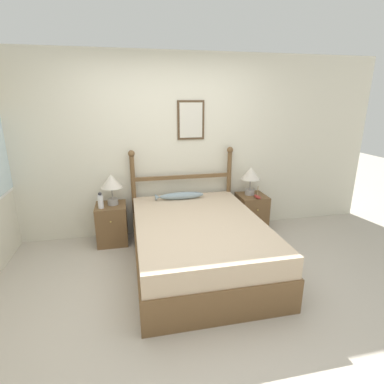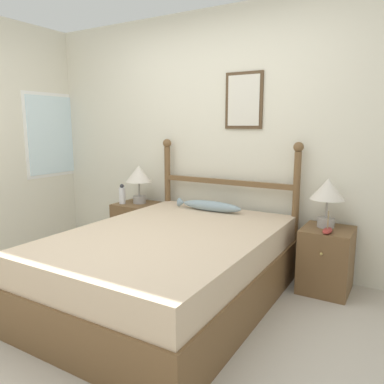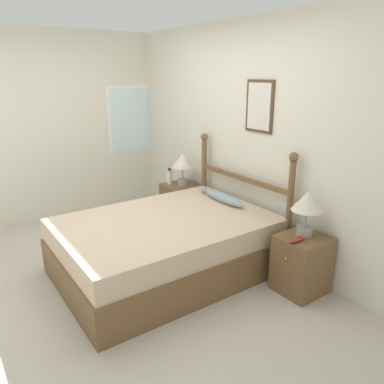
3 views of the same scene
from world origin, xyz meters
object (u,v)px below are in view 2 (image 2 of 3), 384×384
object	(u,v)px
bed	(170,267)
table_lamp_left	(139,176)
bottle	(122,195)
model_boat	(327,230)
nightstand_right	(326,260)
fish_pillow	(209,206)
table_lamp_right	(328,192)
nightstand_left	(137,227)

from	to	relation	value
bed	table_lamp_left	distance (m)	1.44
bottle	model_boat	xyz separation A→B (m)	(2.20, -0.04, -0.08)
nightstand_right	fish_pillow	bearing A→B (deg)	-177.23
table_lamp_left	fish_pillow	bearing A→B (deg)	-4.36
nightstand_right	table_lamp_right	bearing A→B (deg)	127.29
table_lamp_left	bottle	bearing A→B (deg)	-142.49
nightstand_left	bottle	bearing A→B (deg)	-139.24
nightstand_right	bottle	size ratio (longest dim) A/B	2.49
table_lamp_right	fish_pillow	size ratio (longest dim) A/B	0.61
table_lamp_right	bottle	size ratio (longest dim) A/B	1.90
nightstand_right	table_lamp_right	xyz separation A→B (m)	(-0.03, 0.04, 0.58)
bed	bottle	xyz separation A→B (m)	(-1.15, 0.76, 0.36)
table_lamp_left	bottle	distance (m)	0.28
nightstand_right	fish_pillow	distance (m)	1.16
table_lamp_right	fish_pillow	world-z (taller)	table_lamp_right
table_lamp_left	table_lamp_right	distance (m)	2.00
bed	nightstand_left	distance (m)	1.34
nightstand_left	table_lamp_right	size ratio (longest dim) A/B	1.31
bed	table_lamp_right	distance (m)	1.46
nightstand_left	model_boat	xyz separation A→B (m)	(2.08, -0.14, 0.30)
nightstand_left	nightstand_right	xyz separation A→B (m)	(2.06, 0.00, 0.00)
fish_pillow	table_lamp_left	bearing A→B (deg)	175.64
fish_pillow	bed	bearing A→B (deg)	-84.72
bed	table_lamp_right	size ratio (longest dim) A/B	4.96
nightstand_right	table_lamp_left	world-z (taller)	table_lamp_left
fish_pillow	nightstand_right	bearing A→B (deg)	2.77
table_lamp_left	model_boat	distance (m)	2.07
nightstand_left	table_lamp_right	bearing A→B (deg)	1.07
table_lamp_right	model_boat	xyz separation A→B (m)	(0.05, -0.18, -0.28)
nightstand_right	table_lamp_right	world-z (taller)	table_lamp_right
bed	table_lamp_right	world-z (taller)	table_lamp_right
bottle	table_lamp_right	bearing A→B (deg)	3.63
model_boat	fish_pillow	size ratio (longest dim) A/B	0.27
bed	table_lamp_left	size ratio (longest dim) A/B	4.96
nightstand_right	nightstand_left	bearing A→B (deg)	180.00
table_lamp_right	bottle	distance (m)	2.16
bed	model_boat	bearing A→B (deg)	34.40
nightstand_left	table_lamp_left	distance (m)	0.58
bottle	table_lamp_left	bearing A→B (deg)	37.51
table_lamp_right	model_boat	world-z (taller)	table_lamp_right
model_boat	nightstand_left	bearing A→B (deg)	176.22
bed	model_boat	distance (m)	1.31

